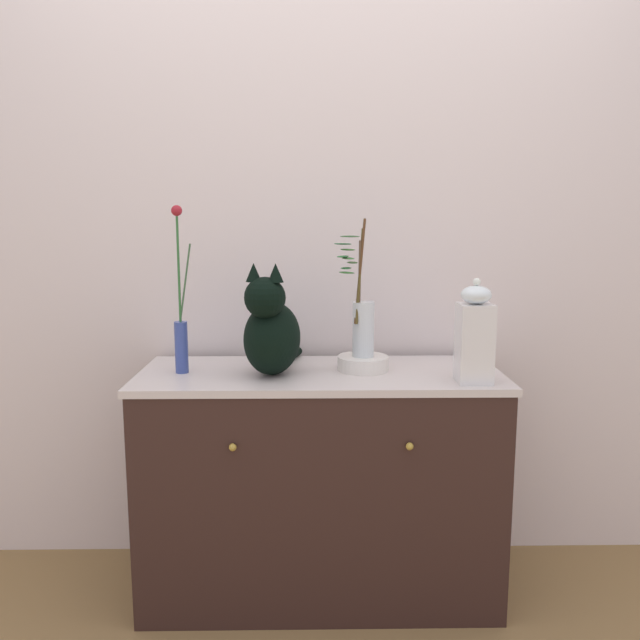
# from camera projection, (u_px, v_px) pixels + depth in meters

# --- Properties ---
(ground_plane) EXTENTS (6.00, 6.00, 0.00)m
(ground_plane) POSITION_uv_depth(u_px,v_px,m) (320.00, 587.00, 2.33)
(ground_plane) COLOR olive
(wall_back) EXTENTS (4.40, 0.08, 2.60)m
(wall_back) POSITION_uv_depth(u_px,v_px,m) (319.00, 228.00, 2.45)
(wall_back) COLOR silver
(wall_back) RESTS_ON ground_plane
(sideboard) EXTENTS (1.25, 0.52, 0.81)m
(sideboard) POSITION_uv_depth(u_px,v_px,m) (320.00, 482.00, 2.27)
(sideboard) COLOR #321E1A
(sideboard) RESTS_ON ground_plane
(cat_sitting) EXTENTS (0.24, 0.45, 0.38)m
(cat_sitting) POSITION_uv_depth(u_px,v_px,m) (271.00, 331.00, 2.13)
(cat_sitting) COLOR black
(cat_sitting) RESTS_ON sideboard
(vase_slim_green) EXTENTS (0.07, 0.04, 0.57)m
(vase_slim_green) POSITION_uv_depth(u_px,v_px,m) (181.00, 327.00, 2.16)
(vase_slim_green) COLOR #364894
(vase_slim_green) RESTS_ON sideboard
(bowl_porcelain) EXTENTS (0.18, 0.18, 0.05)m
(bowl_porcelain) POSITION_uv_depth(u_px,v_px,m) (363.00, 363.00, 2.22)
(bowl_porcelain) COLOR white
(bowl_porcelain) RESTS_ON sideboard
(vase_glass_clear) EXTENTS (0.15, 0.13, 0.47)m
(vase_glass_clear) POSITION_uv_depth(u_px,v_px,m) (362.00, 319.00, 2.20)
(vase_glass_clear) COLOR silver
(vase_glass_clear) RESTS_ON bowl_porcelain
(jar_lidded_porcelain) EXTENTS (0.11, 0.11, 0.34)m
(jar_lidded_porcelain) POSITION_uv_depth(u_px,v_px,m) (475.00, 336.00, 2.03)
(jar_lidded_porcelain) COLOR silver
(jar_lidded_porcelain) RESTS_ON sideboard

